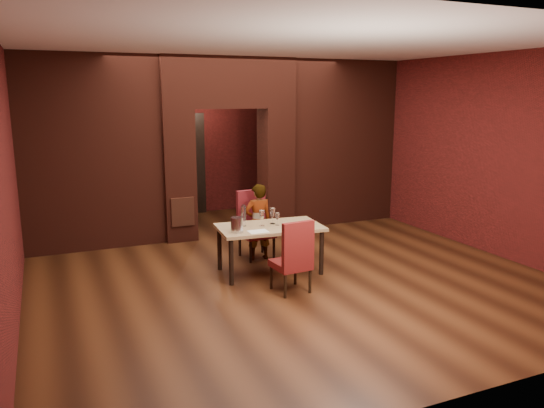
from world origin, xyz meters
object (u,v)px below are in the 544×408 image
Objects in this scene: chair_near at (291,255)px; wine_glass_c at (277,219)px; dining_table at (270,249)px; wine_glass_a at (262,218)px; wine_bucket at (237,225)px; water_bottle at (244,215)px; chair_far at (257,225)px; potted_plant at (293,237)px; person_seated at (258,222)px; wine_glass_b at (272,216)px.

wine_glass_c is (0.17, 0.80, 0.30)m from chair_near.
dining_table is 6.55× the size of wine_glass_a.
wine_glass_c is at bearing 11.38° from wine_bucket.
chair_near is at bearing -89.10° from dining_table.
wine_bucket is 0.36m from water_bottle.
chair_far is 1.08× the size of chair_near.
wine_glass_c is at bearing -2.19° from dining_table.
potted_plant is (0.94, 0.89, -0.60)m from wine_glass_a.
wine_bucket is (-0.45, -0.19, -0.01)m from wine_glass_a.
person_seated is at bearing 87.74° from dining_table.
wine_glass_b is 1.27m from potted_plant.
chair_far is at bearing -100.09° from chair_near.
potted_plant is (0.75, 0.28, -0.40)m from person_seated.
chair_far is 2.60× the size of potted_plant.
person_seated reaches higher than chair_far.
wine_glass_b is 0.12m from wine_glass_c.
wine_glass_c is (0.11, -0.01, 0.44)m from dining_table.
dining_table is at bearing -20.53° from wine_glass_a.
chair_near reaches higher than potted_plant.
chair_far is 5.05× the size of wine_bucket.
wine_glass_c is at bearing -13.66° from wine_glass_a.
potted_plant is (0.75, 0.83, -0.61)m from wine_glass_b.
wine_bucket reaches higher than wine_glass_c.
person_seated is 5.73× the size of wine_bucket.
water_bottle is at bearing 54.77° from wine_bucket.
chair_near is at bearing -86.45° from wine_glass_a.
dining_table is at bearing -98.63° from chair_near.
wine_glass_a is at bearing 164.13° from dining_table.
potted_plant is at bearing 48.03° from wine_glass_b.
wine_bucket is (-0.63, -0.79, 0.20)m from person_seated.
wine_glass_b reaches higher than wine_glass_c.
chair_far is 0.77m from wine_glass_a.
water_bottle is (-0.35, 0.14, 0.50)m from dining_table.
wine_glass_b reaches higher than dining_table.
person_seated is (-0.01, -0.09, 0.07)m from chair_far.
chair_far reaches higher than water_bottle.
water_bottle is (-0.46, 0.16, 0.07)m from wine_glass_c.
chair_near reaches higher than wine_bucket.
wine_bucket is 0.67× the size of water_bottle.
water_bottle is at bearing -146.39° from potted_plant.
wine_glass_b is at bearing -131.97° from potted_plant.
chair_near is 4.66× the size of wine_bucket.
potted_plant is at bearing 52.74° from dining_table.
wine_glass_b reaches higher than potted_plant.
chair_near is at bearing 86.68° from person_seated.
chair_far is at bearing 53.89° from wine_bucket.
water_bottle is (-0.44, -0.59, 0.32)m from chair_far.
wine_bucket is at bearing -57.82° from chair_near.
chair_far is at bearing 53.46° from water_bottle.
water_bottle is (0.20, 0.29, 0.05)m from wine_bucket.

